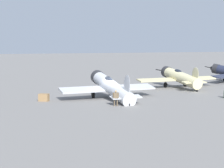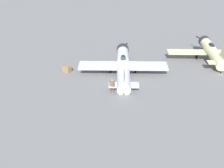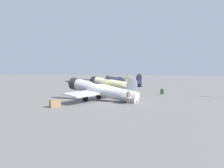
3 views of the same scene
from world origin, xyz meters
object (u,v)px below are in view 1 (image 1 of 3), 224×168
Objects in this scene: airplane_mid_apron at (179,77)px; equipment_crate at (44,97)px; ground_crew_mechanic at (116,97)px; airplane_foreground at (110,87)px.

airplane_mid_apron is 21.29m from equipment_crate.
airplane_mid_apron is 17.93m from ground_crew_mechanic.
ground_crew_mechanic is 8.67m from equipment_crate.
ground_crew_mechanic reaches higher than equipment_crate.
ground_crew_mechanic is at bearing 164.50° from airplane_foreground.
equipment_crate is at bearing 103.04° from airplane_mid_apron.
equipment_crate is at bearing 66.00° from ground_crew_mechanic.
equipment_crate is at bearing 80.82° from airplane_foreground.
airplane_foreground is at bearing 114.29° from airplane_mid_apron.
ground_crew_mechanic is (-1.26, -4.77, -0.45)m from airplane_foreground.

